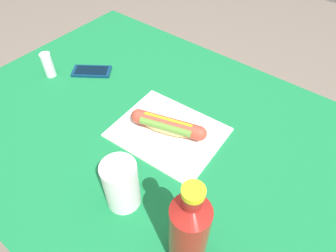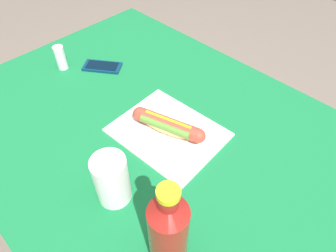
{
  "view_description": "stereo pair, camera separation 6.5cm",
  "coord_description": "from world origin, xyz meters",
  "px_view_note": "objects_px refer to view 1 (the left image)",
  "views": [
    {
      "loc": [
        -0.44,
        0.44,
        1.39
      ],
      "look_at": [
        -0.07,
        -0.02,
        0.76
      ],
      "focal_mm": 32.33,
      "sensor_mm": 36.0,
      "label": 1
    },
    {
      "loc": [
        -0.49,
        0.4,
        1.39
      ],
      "look_at": [
        -0.07,
        -0.02,
        0.76
      ],
      "focal_mm": 32.33,
      "sensor_mm": 36.0,
      "label": 2
    }
  ],
  "objects_px": {
    "salt_shaker": "(48,65)",
    "hot_dog": "(168,125)",
    "drinking_cup": "(121,185)",
    "soda_bottle": "(189,231)",
    "cell_phone": "(92,71)"
  },
  "relations": [
    {
      "from": "cell_phone",
      "to": "drinking_cup",
      "type": "bearing_deg",
      "value": 146.53
    },
    {
      "from": "soda_bottle",
      "to": "hot_dog",
      "type": "bearing_deg",
      "value": -45.14
    },
    {
      "from": "hot_dog",
      "to": "drinking_cup",
      "type": "height_order",
      "value": "drinking_cup"
    },
    {
      "from": "salt_shaker",
      "to": "hot_dog",
      "type": "bearing_deg",
      "value": -175.47
    },
    {
      "from": "cell_phone",
      "to": "soda_bottle",
      "type": "xyz_separation_m",
      "value": [
        -0.64,
        0.31,
        0.11
      ]
    },
    {
      "from": "drinking_cup",
      "to": "hot_dog",
      "type": "bearing_deg",
      "value": -77.49
    },
    {
      "from": "hot_dog",
      "to": "cell_phone",
      "type": "distance_m",
      "value": 0.4
    },
    {
      "from": "hot_dog",
      "to": "cell_phone",
      "type": "xyz_separation_m",
      "value": [
        0.4,
        -0.06,
        -0.03
      ]
    },
    {
      "from": "salt_shaker",
      "to": "drinking_cup",
      "type": "bearing_deg",
      "value": 160.28
    },
    {
      "from": "cell_phone",
      "to": "soda_bottle",
      "type": "relative_size",
      "value": 0.57
    },
    {
      "from": "soda_bottle",
      "to": "drinking_cup",
      "type": "xyz_separation_m",
      "value": [
        0.19,
        -0.01,
        -0.04
      ]
    },
    {
      "from": "hot_dog",
      "to": "salt_shaker",
      "type": "height_order",
      "value": "salt_shaker"
    },
    {
      "from": "salt_shaker",
      "to": "soda_bottle",
      "type": "bearing_deg",
      "value": 164.35
    },
    {
      "from": "hot_dog",
      "to": "drinking_cup",
      "type": "distance_m",
      "value": 0.24
    },
    {
      "from": "drinking_cup",
      "to": "salt_shaker",
      "type": "height_order",
      "value": "drinking_cup"
    }
  ]
}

